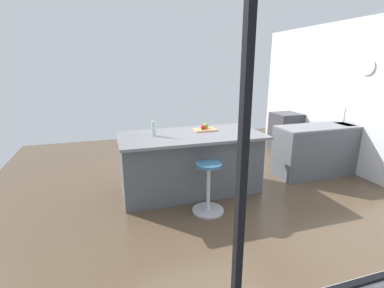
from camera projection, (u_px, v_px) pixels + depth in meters
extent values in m
plane|color=brown|center=(210.00, 185.00, 4.84)|extent=(7.31, 7.31, 0.00)
cube|color=black|center=(243.00, 160.00, 1.69)|extent=(0.05, 0.06, 2.41)
cube|color=silver|center=(352.00, 98.00, 5.28)|extent=(0.12, 5.47, 2.78)
cylinder|color=white|center=(368.00, 67.00, 4.83)|extent=(0.03, 0.28, 0.28)
cube|color=#4C5156|center=(334.00, 149.00, 5.34)|extent=(2.34, 0.60, 0.88)
cube|color=slate|center=(337.00, 125.00, 5.22)|extent=(2.34, 0.60, 0.03)
cube|color=#38383D|center=(349.00, 127.00, 5.31)|extent=(0.44, 0.36, 0.12)
cylinder|color=#B7B7BC|center=(345.00, 115.00, 5.40)|extent=(0.02, 0.02, 0.28)
cube|color=#38383D|center=(285.00, 132.00, 6.74)|extent=(0.60, 0.60, 0.88)
cube|color=black|center=(293.00, 136.00, 6.47)|extent=(0.44, 0.01, 0.32)
cube|color=#4C5156|center=(190.00, 164.00, 4.50)|extent=(2.13, 0.89, 0.92)
cube|color=slate|center=(191.00, 135.00, 4.32)|extent=(2.19, 1.09, 0.04)
cylinder|color=#B7B7BC|center=(208.00, 210.00, 3.96)|extent=(0.44, 0.44, 0.03)
cylinder|color=#B7B7BC|center=(208.00, 188.00, 3.87)|extent=(0.05, 0.05, 0.65)
cylinder|color=#336084|center=(209.00, 164.00, 3.78)|extent=(0.36, 0.36, 0.04)
cube|color=tan|center=(205.00, 130.00, 4.56)|extent=(0.36, 0.24, 0.02)
sphere|color=red|center=(203.00, 127.00, 4.51)|extent=(0.08, 0.08, 0.08)
sphere|color=#609E2D|center=(206.00, 126.00, 4.60)|extent=(0.08, 0.08, 0.08)
cylinder|color=silver|center=(154.00, 129.00, 4.19)|extent=(0.06, 0.06, 0.22)
cylinder|color=silver|center=(153.00, 119.00, 4.15)|extent=(0.03, 0.03, 0.08)
cylinder|color=#B7B7BC|center=(153.00, 115.00, 4.13)|extent=(0.03, 0.03, 0.02)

